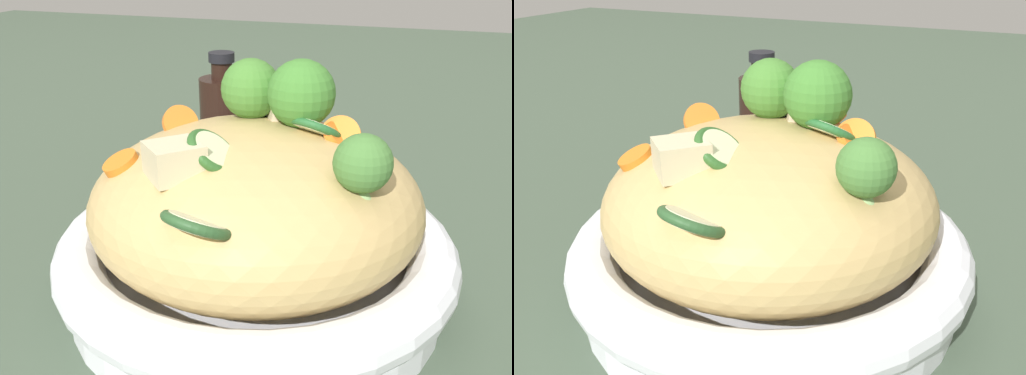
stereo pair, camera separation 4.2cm
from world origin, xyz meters
The scene contains 8 objects.
ground_plane centered at (0.00, 0.00, 0.00)m, with size 3.00×3.00×0.00m, color #40503F.
serving_bowl centered at (0.00, 0.00, 0.03)m, with size 0.30×0.30×0.06m.
noodle_heap centered at (0.00, 0.00, 0.08)m, with size 0.24×0.24×0.11m.
broccoli_florets centered at (-0.02, -0.02, 0.15)m, with size 0.15×0.13×0.07m.
carrot_coins centered at (0.01, -0.01, 0.13)m, with size 0.17×0.13×0.04m.
zucchini_slices centered at (-0.01, 0.05, 0.12)m, with size 0.09×0.17×0.05m.
chicken_chunks centered at (0.01, 0.01, 0.13)m, with size 0.09×0.15×0.04m.
soy_sauce_bottle centered at (0.13, -0.25, 0.06)m, with size 0.05×0.05×0.14m.
Camera 1 is at (-0.12, 0.36, 0.26)m, focal length 39.81 mm.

